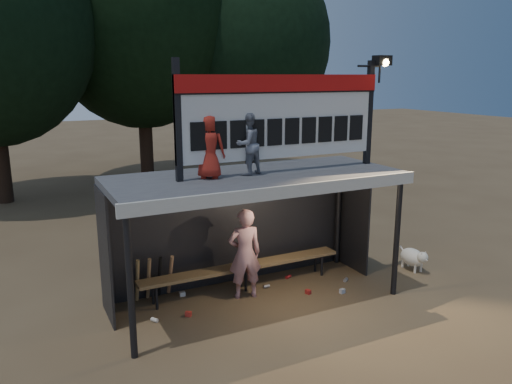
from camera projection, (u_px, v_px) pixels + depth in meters
ground at (256, 300)px, 9.00m from camera, size 80.00×80.00×0.00m
player at (245, 254)px, 8.95m from camera, size 0.67×0.50×1.66m
child_a at (248, 144)px, 8.29m from camera, size 0.61×0.54×1.04m
child_b at (209, 147)px, 8.00m from camera, size 0.60×0.53×1.03m
dugout_shelter at (250, 198)px, 8.80m from camera, size 5.10×2.08×2.32m
scoreboard_assembly at (285, 113)px, 8.48m from camera, size 4.10×0.27×1.99m
bench at (243, 267)px, 9.39m from camera, size 4.00×0.35×0.48m
tree_mid at (140, 13)px, 18.06m from camera, size 7.22×7.22×10.36m
tree_right at (251, 42)px, 19.14m from camera, size 6.08×6.08×8.72m
dog at (414, 257)px, 10.33m from camera, size 0.36×0.81×0.49m
bats at (154, 277)px, 8.92m from camera, size 0.68×0.35×0.84m
litter at (263, 293)px, 9.18m from camera, size 3.94×1.28×0.08m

